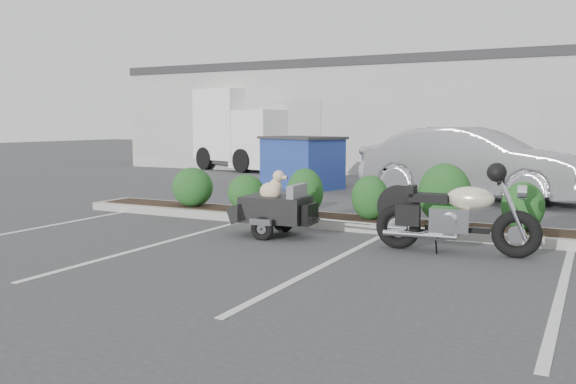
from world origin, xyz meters
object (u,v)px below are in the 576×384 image
at_px(motorcycle, 455,216).
at_px(dumpster, 302,162).
at_px(pet_trailer, 275,208).
at_px(delivery_truck, 229,131).
at_px(sedan, 473,164).

relative_size(motorcycle, dumpster, 0.87).
distance_m(motorcycle, pet_trailer, 2.79).
xyz_separation_m(motorcycle, pet_trailer, (-2.78, 0.02, -0.06)).
relative_size(motorcycle, pet_trailer, 1.25).
distance_m(motorcycle, dumpster, 8.67).
xyz_separation_m(dumpster, delivery_truck, (-5.77, 5.34, 0.75)).
height_order(pet_trailer, dumpster, dumpster).
relative_size(pet_trailer, sedan, 0.35).
bearing_deg(motorcycle, sedan, 94.03).
relative_size(motorcycle, sedan, 0.43).
xyz_separation_m(pet_trailer, delivery_truck, (-8.53, 11.99, 1.02)).
distance_m(sedan, dumpster, 4.71).
bearing_deg(dumpster, pet_trailer, -44.70).
bearing_deg(motorcycle, dumpster, 125.51).
bearing_deg(pet_trailer, motorcycle, -4.59).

